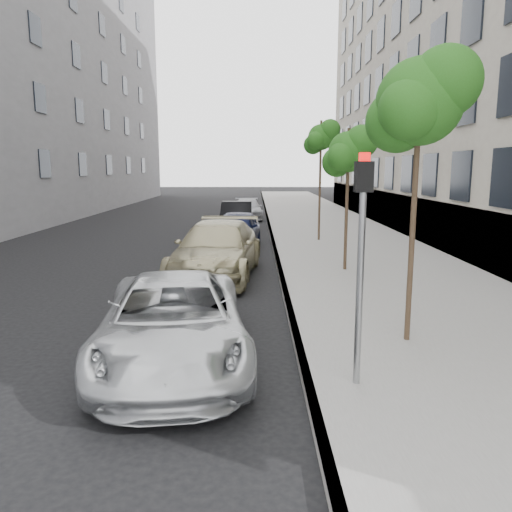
{
  "coord_description": "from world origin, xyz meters",
  "views": [
    {
      "loc": [
        0.38,
        -7.35,
        3.28
      ],
      "look_at": [
        0.4,
        2.71,
        1.5
      ],
      "focal_mm": 35.0,
      "sensor_mm": 36.0,
      "label": 1
    }
  ],
  "objects_px": {
    "minivan": "(173,322)",
    "sedan_blue": "(237,229)",
    "sedan_black": "(237,216)",
    "suv": "(217,250)",
    "tree_far": "(322,138)",
    "tree_mid": "(349,152)",
    "signal_pole": "(361,244)",
    "sedan_rear": "(248,209)",
    "tree_near": "(421,102)"
  },
  "relations": [
    {
      "from": "minivan",
      "to": "sedan_rear",
      "type": "bearing_deg",
      "value": 80.85
    },
    {
      "from": "signal_pole",
      "to": "minivan",
      "type": "relative_size",
      "value": 0.64
    },
    {
      "from": "signal_pole",
      "to": "minivan",
      "type": "height_order",
      "value": "signal_pole"
    },
    {
      "from": "sedan_rear",
      "to": "sedan_black",
      "type": "bearing_deg",
      "value": -97.71
    },
    {
      "from": "tree_near",
      "to": "sedan_rear",
      "type": "xyz_separation_m",
      "value": [
        -3.33,
        23.31,
        -3.75
      ]
    },
    {
      "from": "tree_near",
      "to": "minivan",
      "type": "relative_size",
      "value": 0.99
    },
    {
      "from": "tree_near",
      "to": "signal_pole",
      "type": "relative_size",
      "value": 1.54
    },
    {
      "from": "tree_mid",
      "to": "suv",
      "type": "distance_m",
      "value": 4.98
    },
    {
      "from": "tree_mid",
      "to": "minivan",
      "type": "height_order",
      "value": "tree_mid"
    },
    {
      "from": "signal_pole",
      "to": "sedan_black",
      "type": "xyz_separation_m",
      "value": [
        -2.48,
        19.35,
        -1.47
      ]
    },
    {
      "from": "minivan",
      "to": "sedan_blue",
      "type": "bearing_deg",
      "value": 80.12
    },
    {
      "from": "tree_mid",
      "to": "tree_far",
      "type": "distance_m",
      "value": 6.55
    },
    {
      "from": "signal_pole",
      "to": "minivan",
      "type": "distance_m",
      "value": 3.44
    },
    {
      "from": "tree_mid",
      "to": "tree_far",
      "type": "xyz_separation_m",
      "value": [
        -0.0,
        6.5,
        0.79
      ]
    },
    {
      "from": "tree_far",
      "to": "sedan_rear",
      "type": "distance_m",
      "value": 11.51
    },
    {
      "from": "sedan_blue",
      "to": "sedan_black",
      "type": "xyz_separation_m",
      "value": [
        -0.22,
        5.69,
        -0.0
      ]
    },
    {
      "from": "suv",
      "to": "sedan_black",
      "type": "relative_size",
      "value": 1.24
    },
    {
      "from": "tree_near",
      "to": "tree_mid",
      "type": "height_order",
      "value": "tree_near"
    },
    {
      "from": "sedan_black",
      "to": "tree_mid",
      "type": "bearing_deg",
      "value": -71.15
    },
    {
      "from": "suv",
      "to": "minivan",
      "type": "bearing_deg",
      "value": -86.19
    },
    {
      "from": "tree_far",
      "to": "tree_mid",
      "type": "bearing_deg",
      "value": -90.0
    },
    {
      "from": "sedan_rear",
      "to": "signal_pole",
      "type": "bearing_deg",
      "value": -88.39
    },
    {
      "from": "signal_pole",
      "to": "sedan_blue",
      "type": "distance_m",
      "value": 13.92
    },
    {
      "from": "signal_pole",
      "to": "sedan_black",
      "type": "relative_size",
      "value": 0.73
    },
    {
      "from": "tree_mid",
      "to": "sedan_blue",
      "type": "bearing_deg",
      "value": 124.38
    },
    {
      "from": "sedan_black",
      "to": "signal_pole",
      "type": "bearing_deg",
      "value": -83.09
    },
    {
      "from": "tree_far",
      "to": "tree_near",
      "type": "bearing_deg",
      "value": -90.0
    },
    {
      "from": "tree_mid",
      "to": "sedan_black",
      "type": "height_order",
      "value": "tree_mid"
    },
    {
      "from": "minivan",
      "to": "sedan_blue",
      "type": "xyz_separation_m",
      "value": [
        0.63,
        12.53,
        0.04
      ]
    },
    {
      "from": "minivan",
      "to": "suv",
      "type": "relative_size",
      "value": 0.91
    },
    {
      "from": "sedan_blue",
      "to": "sedan_black",
      "type": "distance_m",
      "value": 5.69
    },
    {
      "from": "tree_far",
      "to": "minivan",
      "type": "relative_size",
      "value": 0.99
    },
    {
      "from": "minivan",
      "to": "sedan_black",
      "type": "bearing_deg",
      "value": 81.71
    },
    {
      "from": "sedan_blue",
      "to": "tree_mid",
      "type": "bearing_deg",
      "value": -51.34
    },
    {
      "from": "tree_mid",
      "to": "minivan",
      "type": "distance_m",
      "value": 8.94
    },
    {
      "from": "sedan_black",
      "to": "suv",
      "type": "bearing_deg",
      "value": -91.31
    },
    {
      "from": "tree_far",
      "to": "sedan_black",
      "type": "xyz_separation_m",
      "value": [
        -3.82,
        4.45,
        -3.79
      ]
    },
    {
      "from": "suv",
      "to": "tree_far",
      "type": "bearing_deg",
      "value": 65.65
    },
    {
      "from": "tree_near",
      "to": "minivan",
      "type": "xyz_separation_m",
      "value": [
        -4.23,
        -0.77,
        -3.67
      ]
    },
    {
      "from": "tree_far",
      "to": "sedan_rear",
      "type": "relative_size",
      "value": 1.15
    },
    {
      "from": "tree_far",
      "to": "minivan",
      "type": "xyz_separation_m",
      "value": [
        -4.23,
        -13.77,
        -3.82
      ]
    },
    {
      "from": "tree_near",
      "to": "tree_far",
      "type": "height_order",
      "value": "tree_far"
    },
    {
      "from": "signal_pole",
      "to": "suv",
      "type": "distance_m",
      "value": 8.52
    },
    {
      "from": "minivan",
      "to": "tree_mid",
      "type": "bearing_deg",
      "value": 52.81
    },
    {
      "from": "suv",
      "to": "sedan_blue",
      "type": "height_order",
      "value": "suv"
    },
    {
      "from": "tree_mid",
      "to": "sedan_rear",
      "type": "distance_m",
      "value": 17.41
    },
    {
      "from": "suv",
      "to": "sedan_rear",
      "type": "height_order",
      "value": "suv"
    },
    {
      "from": "tree_near",
      "to": "tree_mid",
      "type": "bearing_deg",
      "value": 90.0
    },
    {
      "from": "tree_mid",
      "to": "minivan",
      "type": "bearing_deg",
      "value": -120.2
    },
    {
      "from": "tree_far",
      "to": "sedan_blue",
      "type": "distance_m",
      "value": 5.37
    }
  ]
}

